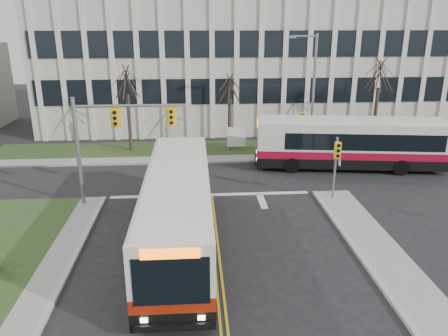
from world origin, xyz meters
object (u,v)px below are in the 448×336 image
Objects in this scene: directory_sign at (236,137)px; bus_cross at (350,145)px; streetlight at (311,89)px; bus_main at (178,211)px.

bus_cross reaches higher than directory_sign.
streetlight reaches higher than bus_main.
streetlight is 6.96m from directory_sign.
bus_main is 15.82m from bus_cross.
streetlight is 4.60× the size of directory_sign.
directory_sign is 9.02m from bus_cross.
bus_main is (-4.19, -15.41, 0.57)m from directory_sign.
streetlight is at bearing -142.08° from bus_cross.
directory_sign is 15.98m from bus_main.
directory_sign is 0.15× the size of bus_cross.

